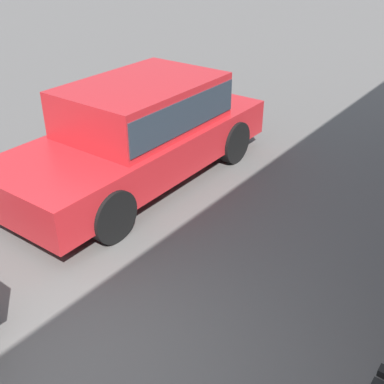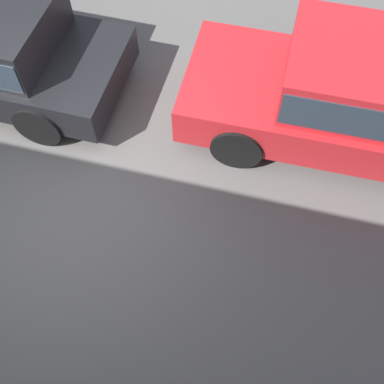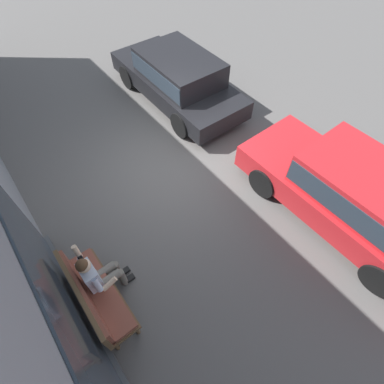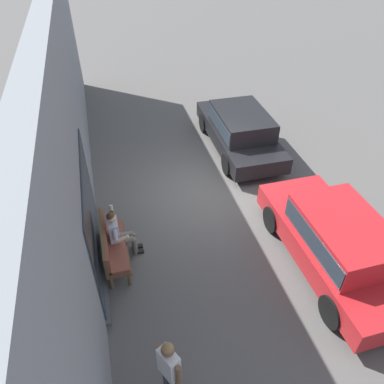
{
  "view_description": "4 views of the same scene",
  "coord_description": "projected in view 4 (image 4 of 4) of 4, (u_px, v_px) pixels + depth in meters",
  "views": [
    {
      "loc": [
        1.47,
        2.6,
        3.47
      ],
      "look_at": [
        -1.85,
        0.1,
        1.13
      ],
      "focal_mm": 45.0,
      "sensor_mm": 36.0,
      "label": 1
    },
    {
      "loc": [
        -2.26,
        2.6,
        5.4
      ],
      "look_at": [
        -1.62,
        0.08,
        1.09
      ],
      "focal_mm": 45.0,
      "sensor_mm": 36.0,
      "label": 2
    },
    {
      "loc": [
        -4.2,
        2.6,
        5.47
      ],
      "look_at": [
        -1.58,
        0.56,
        1.06
      ],
      "focal_mm": 28.0,
      "sensor_mm": 36.0,
      "label": 3
    },
    {
      "loc": [
        -8.17,
        2.6,
        6.86
      ],
      "look_at": [
        -1.3,
        0.79,
        1.17
      ],
      "focal_mm": 35.0,
      "sensor_mm": 36.0,
      "label": 4
    }
  ],
  "objects": [
    {
      "name": "building_facade",
      "position": [
        69.0,
        129.0,
        8.67
      ],
      "size": [
        18.0,
        0.51,
        5.18
      ],
      "color": "gray",
      "rests_on": "ground_plane"
    },
    {
      "name": "person_on_phone",
      "position": [
        119.0,
        233.0,
        8.67
      ],
      "size": [
        0.73,
        0.74,
        1.34
      ],
      "color": "#6B665B",
      "rests_on": "ground_plane"
    },
    {
      "name": "ground_plane",
      "position": [
        207.0,
        192.0,
        10.97
      ],
      "size": [
        60.0,
        60.0,
        0.0
      ],
      "primitive_type": "plane",
      "color": "#565451"
    },
    {
      "name": "pedestrian_standing",
      "position": [
        169.0,
        369.0,
        5.87
      ],
      "size": [
        0.5,
        0.34,
        1.73
      ],
      "color": "#383D4C",
      "rests_on": "ground_plane"
    },
    {
      "name": "parked_car_mid",
      "position": [
        240.0,
        128.0,
        12.36
      ],
      "size": [
        4.45,
        1.91,
        1.4
      ],
      "color": "black",
      "rests_on": "ground_plane"
    },
    {
      "name": "bench",
      "position": [
        111.0,
        244.0,
        8.56
      ],
      "size": [
        1.71,
        0.55,
        1.0
      ],
      "color": "brown",
      "rests_on": "ground_plane"
    },
    {
      "name": "parked_car_near",
      "position": [
        338.0,
        241.0,
        8.32
      ],
      "size": [
        4.53,
        1.91,
        1.49
      ],
      "color": "red",
      "rests_on": "ground_plane"
    }
  ]
}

